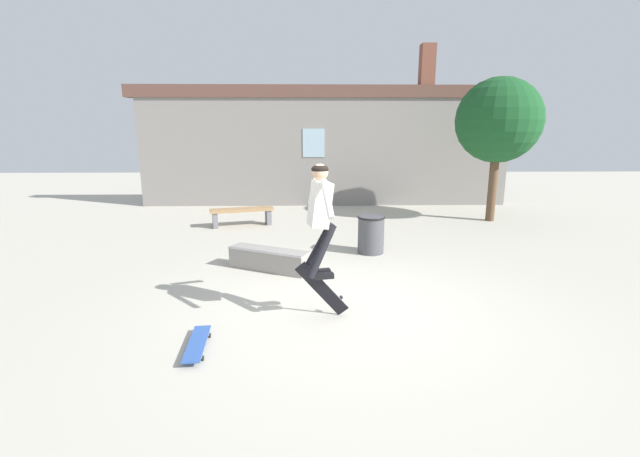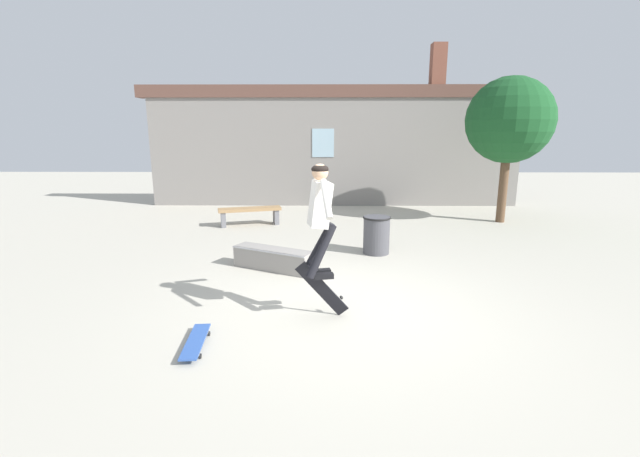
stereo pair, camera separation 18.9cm
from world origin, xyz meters
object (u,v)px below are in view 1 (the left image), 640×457
at_px(tree_right, 498,121).
at_px(park_bench, 242,213).
at_px(trash_bin, 371,234).
at_px(skater, 320,210).
at_px(skateboard_flipping, 322,289).
at_px(skateboard_resting, 197,343).
at_px(skate_ledge, 269,259).

xyz_separation_m(tree_right, park_bench, (-6.77, -0.53, -2.35)).
height_order(trash_bin, skater, skater).
height_order(park_bench, skater, skater).
distance_m(skateboard_flipping, skateboard_resting, 1.74).
xyz_separation_m(park_bench, skateboard_flipping, (1.93, -5.58, 0.04)).
bearing_deg(skateboard_resting, skate_ledge, -16.16).
height_order(park_bench, trash_bin, trash_bin).
bearing_deg(skater, skate_ledge, 101.73).
bearing_deg(skateboard_resting, tree_right, -46.85).
xyz_separation_m(park_bench, skateboard_resting, (0.47, -6.47, -0.27)).
bearing_deg(skateboard_flipping, skateboard_resting, -144.54).
bearing_deg(skater, trash_bin, 57.93).
xyz_separation_m(tree_right, skateboard_flipping, (-4.84, -6.11, -2.31)).
bearing_deg(park_bench, skater, -87.21).
xyz_separation_m(trash_bin, skateboard_flipping, (-1.08, -3.01, -0.02)).
bearing_deg(skater, skateboard_resting, -160.76).
bearing_deg(skateboard_resting, skateboard_flipping, -63.37).
bearing_deg(park_bench, skateboard_flipping, -86.92).
bearing_deg(trash_bin, skateboard_flipping, -109.81).
bearing_deg(trash_bin, skate_ledge, -151.85).
bearing_deg(park_bench, trash_bin, -56.50).
height_order(trash_bin, skateboard_resting, trash_bin).
xyz_separation_m(tree_right, trash_bin, (-3.76, -3.11, -2.29)).
relative_size(skateboard_flipping, skateboard_resting, 0.88).
bearing_deg(skateboard_flipping, trash_bin, 74.13).
distance_m(tree_right, skateboard_resting, 9.78).
height_order(skater, skateboard_resting, skater).
bearing_deg(tree_right, trash_bin, -140.42).
bearing_deg(skateboard_resting, trash_bin, -37.98).
distance_m(park_bench, skate_ledge, 3.78).
bearing_deg(park_bench, tree_right, -11.52).
height_order(skateboard_flipping, skateboard_resting, skateboard_flipping).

